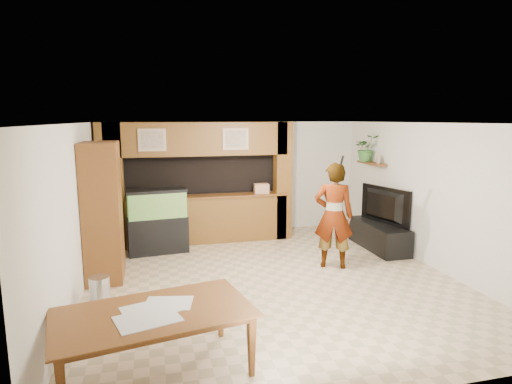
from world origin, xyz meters
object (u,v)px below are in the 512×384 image
object	(u,v)px
person	(334,216)
dining_table	(156,345)
pantry_cabinet	(103,212)
television	(380,206)
aquarium	(158,222)

from	to	relation	value
person	dining_table	bearing A→B (deg)	63.37
pantry_cabinet	television	xyz separation A→B (m)	(5.35, 0.41, -0.24)
pantry_cabinet	aquarium	distance (m)	1.59
dining_table	aquarium	bearing A→B (deg)	77.22
pantry_cabinet	person	distance (m)	3.98
pantry_cabinet	television	size ratio (longest dim) A/B	1.75
aquarium	pantry_cabinet	bearing A→B (deg)	-132.61
television	person	distance (m)	1.62
pantry_cabinet	person	world-z (taller)	pantry_cabinet
television	dining_table	xyz separation A→B (m)	(-4.57, -3.50, -0.56)
aquarium	dining_table	size ratio (longest dim) A/B	0.65
person	dining_table	world-z (taller)	person
television	pantry_cabinet	bearing A→B (deg)	79.83
pantry_cabinet	aquarium	size ratio (longest dim) A/B	1.77
person	television	bearing A→B (deg)	-126.85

